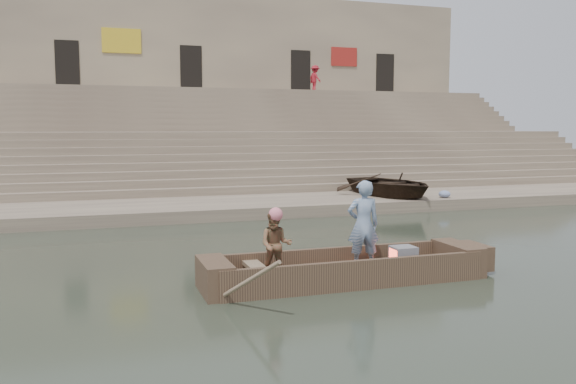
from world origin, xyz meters
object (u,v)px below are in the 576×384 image
pedestrian (315,78)px  rowing_man (276,245)px  main_rowboat (345,276)px  beached_rowboat (390,184)px  standing_man (363,225)px  television (403,256)px

pedestrian → rowing_man: bearing=144.4°
main_rowboat → beached_rowboat: size_ratio=1.17×
main_rowboat → standing_man: size_ratio=2.86×
rowing_man → television: 2.73m
standing_man → rowing_man: 1.88m
standing_man → pedestrian: bearing=-99.5°
main_rowboat → television: 1.30m
main_rowboat → television: (1.27, -0.00, 0.31)m
rowing_man → pedestrian: size_ratio=0.80×
rowing_man → television: bearing=23.8°
standing_man → beached_rowboat: size_ratio=0.41×
standing_man → beached_rowboat: bearing=-111.5°
pedestrian → beached_rowboat: bearing=157.7°
rowing_man → pedestrian: (9.86, 23.90, 5.13)m
standing_man → rowing_man: size_ratio=1.40×
standing_man → rowing_man: (-1.85, -0.20, -0.25)m
television → pedestrian: bearing=73.2°
television → pedestrian: size_ratio=0.30×
rowing_man → pedestrian: bearing=88.8°
pedestrian → main_rowboat: bearing=147.3°
television → pedestrian: (7.16, 23.78, 5.56)m
rowing_man → main_rowboat: bearing=26.0°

